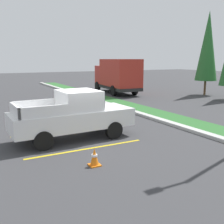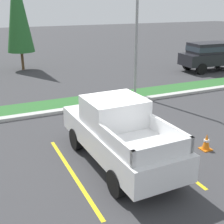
% 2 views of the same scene
% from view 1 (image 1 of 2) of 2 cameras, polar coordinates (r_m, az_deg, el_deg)
% --- Properties ---
extents(ground_plane, '(120.00, 120.00, 0.00)m').
position_cam_1_polar(ground_plane, '(11.85, -5.78, -5.65)').
color(ground_plane, '#38383A').
extents(parking_line_near, '(0.12, 4.80, 0.01)m').
position_cam_1_polar(parking_line_near, '(13.34, -10.53, -3.85)').
color(parking_line_near, yellow).
rests_on(parking_line_near, ground).
extents(parking_line_far, '(0.12, 4.80, 0.01)m').
position_cam_1_polar(parking_line_far, '(10.55, -5.25, -7.76)').
color(parking_line_far, yellow).
rests_on(parking_line_far, ground).
extents(curb_strip, '(56.00, 0.40, 0.15)m').
position_cam_1_polar(curb_strip, '(14.42, 12.87, -2.51)').
color(curb_strip, '#B2B2AD').
rests_on(curb_strip, ground).
extents(grass_median, '(56.00, 1.80, 0.06)m').
position_cam_1_polar(grass_median, '(15.17, 16.00, -2.17)').
color(grass_median, '#2D662D').
rests_on(grass_median, ground).
extents(pickup_truck_main, '(2.08, 5.28, 2.10)m').
position_cam_1_polar(pickup_truck_main, '(11.69, -8.11, -0.68)').
color(pickup_truck_main, black).
rests_on(pickup_truck_main, ground).
extents(cargo_truck_distant, '(6.99, 3.04, 3.40)m').
position_cam_1_polar(cargo_truck_distant, '(27.11, 1.12, 7.85)').
color(cargo_truck_distant, black).
rests_on(cargo_truck_distant, ground).
extents(cypress_tree_leftmost, '(2.02, 2.02, 7.79)m').
position_cam_1_polar(cypress_tree_leftmost, '(27.36, 19.59, 12.99)').
color(cypress_tree_leftmost, brown).
rests_on(cypress_tree_leftmost, ground).
extents(traffic_cone, '(0.36, 0.36, 0.60)m').
position_cam_1_polar(traffic_cone, '(8.86, -3.73, -9.50)').
color(traffic_cone, orange).
rests_on(traffic_cone, ground).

